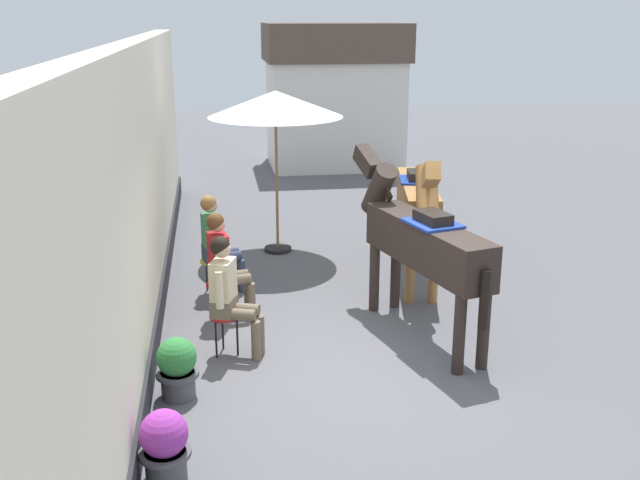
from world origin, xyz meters
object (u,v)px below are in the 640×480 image
at_px(cafe_parasol, 275,105).
at_px(seated_visitor_middle, 224,260).
at_px(saddled_horse_far, 418,203).
at_px(flower_planter_inner_near, 177,367).
at_px(seated_visitor_far, 216,239).
at_px(saddled_horse_near, 421,241).
at_px(seated_visitor_near, 229,290).
at_px(flower_planter_nearest, 165,445).

bearing_deg(cafe_parasol, seated_visitor_middle, -108.62).
relative_size(saddled_horse_far, flower_planter_inner_near, 4.64).
xyz_separation_m(saddled_horse_far, flower_planter_inner_near, (-3.27, -2.98, -0.82)).
bearing_deg(flower_planter_inner_near, seated_visitor_far, 81.39).
bearing_deg(saddled_horse_near, seated_visitor_near, -172.92).
bearing_deg(seated_visitor_middle, saddled_horse_far, 20.15).
distance_m(seated_visitor_near, seated_visitor_middle, 1.06).
xyz_separation_m(seated_visitor_middle, flower_planter_nearest, (-0.57, -3.37, -0.44)).
bearing_deg(cafe_parasol, seated_visitor_far, -119.35).
relative_size(saddled_horse_near, flower_planter_nearest, 4.57).
xyz_separation_m(saddled_horse_near, flower_planter_inner_near, (-2.81, -1.19, -0.82)).
bearing_deg(cafe_parasol, saddled_horse_near, -68.35).
height_order(seated_visitor_middle, saddled_horse_far, saddled_horse_far).
xyz_separation_m(flower_planter_inner_near, cafe_parasol, (1.43, 4.66, 2.03)).
bearing_deg(seated_visitor_middle, flower_planter_inner_near, -104.80).
xyz_separation_m(saddled_horse_near, cafe_parasol, (-1.38, 3.47, 1.20)).
relative_size(seated_visitor_near, saddled_horse_far, 0.47).
bearing_deg(seated_visitor_middle, seated_visitor_far, 94.85).
bearing_deg(seated_visitor_middle, cafe_parasol, 71.38).
bearing_deg(saddled_horse_far, cafe_parasol, 137.54).
distance_m(seated_visitor_middle, flower_planter_inner_near, 2.08).
distance_m(saddled_horse_near, cafe_parasol, 3.93).
bearing_deg(saddled_horse_far, saddled_horse_near, -104.58).
bearing_deg(cafe_parasol, flower_planter_inner_near, -107.03).
bearing_deg(flower_planter_nearest, flower_planter_inner_near, 88.01).
bearing_deg(seated_visitor_far, seated_visitor_middle, -85.15).
distance_m(flower_planter_nearest, flower_planter_inner_near, 1.41).
height_order(saddled_horse_near, cafe_parasol, cafe_parasol).
xyz_separation_m(seated_visitor_near, saddled_horse_far, (2.72, 2.07, 0.38)).
bearing_deg(seated_visitor_near, seated_visitor_far, 93.34).
relative_size(flower_planter_inner_near, cafe_parasol, 0.25).
bearing_deg(flower_planter_inner_near, seated_visitor_middle, 75.20).
xyz_separation_m(seated_visitor_middle, seated_visitor_far, (-0.08, 0.94, 0.00)).
xyz_separation_m(seated_visitor_near, cafe_parasol, (0.87, 3.75, 1.59)).
distance_m(seated_visitor_near, flower_planter_inner_near, 1.16).
height_order(seated_visitor_far, flower_planter_nearest, seated_visitor_far).
bearing_deg(seated_visitor_far, saddled_horse_far, 1.43).
bearing_deg(saddled_horse_far, seated_visitor_middle, -159.85).
relative_size(seated_visitor_near, flower_planter_nearest, 2.17).
height_order(seated_visitor_near, flower_planter_inner_near, seated_visitor_near).
distance_m(flower_planter_inner_near, cafe_parasol, 5.28).
relative_size(saddled_horse_far, flower_planter_nearest, 4.64).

